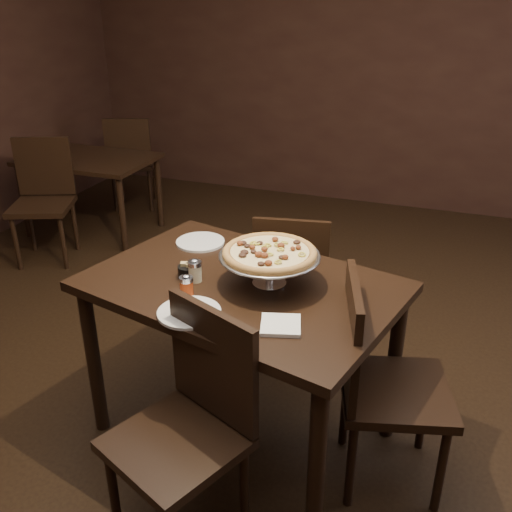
% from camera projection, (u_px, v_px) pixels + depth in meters
% --- Properties ---
extents(room, '(6.04, 7.04, 2.84)m').
position_uv_depth(room, '(266.00, 152.00, 2.37)').
color(room, black).
rests_on(room, ground).
extents(dining_table, '(1.52, 1.20, 0.84)m').
position_uv_depth(dining_table, '(242.00, 304.00, 2.57)').
color(dining_table, black).
rests_on(dining_table, ground).
extents(background_table, '(1.10, 0.73, 0.69)m').
position_uv_depth(background_table, '(89.00, 167.00, 4.98)').
color(background_table, black).
rests_on(background_table, ground).
extents(pizza_stand, '(0.44, 0.44, 0.18)m').
position_uv_depth(pizza_stand, '(270.00, 253.00, 2.44)').
color(pizza_stand, silver).
rests_on(pizza_stand, dining_table).
extents(parmesan_shaker, '(0.06, 0.06, 0.11)m').
position_uv_depth(parmesan_shaker, '(195.00, 271.00, 2.51)').
color(parmesan_shaker, beige).
rests_on(parmesan_shaker, dining_table).
extents(pepper_flake_shaker, '(0.06, 0.06, 0.10)m').
position_uv_depth(pepper_flake_shaker, '(187.00, 286.00, 2.38)').
color(pepper_flake_shaker, maroon).
rests_on(pepper_flake_shaker, dining_table).
extents(packet_caddy, '(0.09, 0.09, 0.07)m').
position_uv_depth(packet_caddy, '(188.00, 271.00, 2.55)').
color(packet_caddy, black).
rests_on(packet_caddy, dining_table).
extents(napkin_stack, '(0.19, 0.19, 0.02)m').
position_uv_depth(napkin_stack, '(281.00, 325.00, 2.18)').
color(napkin_stack, white).
rests_on(napkin_stack, dining_table).
extents(plate_left, '(0.25, 0.25, 0.01)m').
position_uv_depth(plate_left, '(200.00, 242.00, 2.90)').
color(plate_left, white).
rests_on(plate_left, dining_table).
extents(plate_near, '(0.26, 0.26, 0.01)m').
position_uv_depth(plate_near, '(189.00, 312.00, 2.27)').
color(plate_near, white).
rests_on(plate_near, dining_table).
extents(serving_spatula, '(0.13, 0.13, 0.02)m').
position_uv_depth(serving_spatula, '(277.00, 271.00, 2.30)').
color(serving_spatula, silver).
rests_on(serving_spatula, pizza_stand).
extents(chair_far, '(0.49, 0.49, 0.90)m').
position_uv_depth(chair_far, '(292.00, 278.00, 3.31)').
color(chair_far, black).
rests_on(chair_far, ground).
extents(chair_near, '(0.59, 0.59, 0.96)m').
position_uv_depth(chair_near, '(190.00, 421.00, 2.17)').
color(chair_near, black).
rests_on(chair_near, ground).
extents(chair_side, '(0.56, 0.56, 0.97)m').
position_uv_depth(chair_side, '(378.00, 378.00, 2.40)').
color(chair_side, black).
rests_on(chair_side, ground).
extents(bg_chair_far, '(0.56, 0.56, 0.92)m').
position_uv_depth(bg_chair_far, '(132.00, 159.00, 5.57)').
color(bg_chair_far, black).
rests_on(bg_chair_far, ground).
extents(bg_chair_near, '(0.58, 0.58, 0.96)m').
position_uv_depth(bg_chair_near, '(43.00, 195.00, 4.53)').
color(bg_chair_near, black).
rests_on(bg_chair_near, ground).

